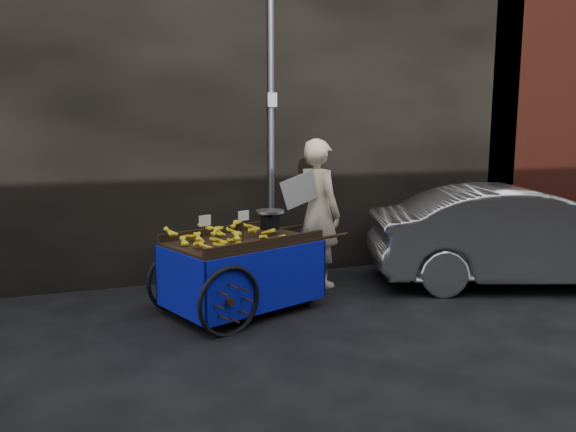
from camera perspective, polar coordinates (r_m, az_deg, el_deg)
name	(u,v)px	position (r m, az deg, el deg)	size (l,w,h in m)	color
ground	(282,312)	(6.40, -0.66, -9.70)	(80.00, 80.00, 0.00)	black
building_wall	(251,97)	(8.67, -3.77, 11.96)	(13.50, 2.00, 5.00)	black
street_pole	(271,131)	(7.39, -1.70, 8.66)	(0.12, 0.10, 4.00)	slate
banana_cart	(238,248)	(6.24, -5.09, -3.25)	(2.38, 1.69, 1.18)	black
vendor	(318,213)	(7.26, 3.05, 0.32)	(0.93, 0.82, 1.91)	beige
plastic_bag	(295,287)	(6.95, 0.71, -7.19)	(0.25, 0.20, 0.23)	blue
parked_car	(522,236)	(7.96, 22.70, -1.89)	(1.36, 3.90, 1.28)	silver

